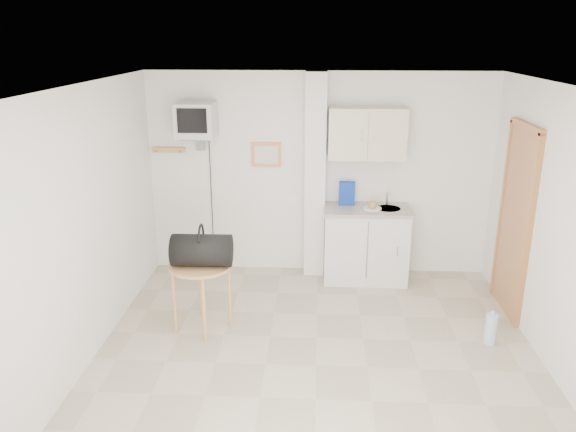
# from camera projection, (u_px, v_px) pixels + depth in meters

# --- Properties ---
(ground) EXTENTS (4.50, 4.50, 0.00)m
(ground) POSITION_uv_depth(u_px,v_px,m) (316.00, 366.00, 5.16)
(ground) COLOR #B6A68F
(ground) RESTS_ON ground
(room_envelope) EXTENTS (4.24, 4.54, 2.55)m
(room_envelope) POSITION_uv_depth(u_px,v_px,m) (347.00, 204.00, 4.75)
(room_envelope) COLOR white
(room_envelope) RESTS_ON ground
(kitchenette) EXTENTS (1.03, 0.58, 2.10)m
(kitchenette) POSITION_uv_depth(u_px,v_px,m) (366.00, 216.00, 6.78)
(kitchenette) COLOR silver
(kitchenette) RESTS_ON ground
(crt_television) EXTENTS (0.44, 0.45, 2.15)m
(crt_television) POSITION_uv_depth(u_px,v_px,m) (196.00, 121.00, 6.56)
(crt_television) COLOR slate
(crt_television) RESTS_ON ground
(round_table) EXTENTS (0.64, 0.64, 0.72)m
(round_table) POSITION_uv_depth(u_px,v_px,m) (201.00, 273.00, 5.64)
(round_table) COLOR #B27851
(round_table) RESTS_ON ground
(duffel_bag) EXTENTS (0.59, 0.34, 0.44)m
(duffel_bag) POSITION_uv_depth(u_px,v_px,m) (202.00, 250.00, 5.52)
(duffel_bag) COLOR black
(duffel_bag) RESTS_ON round_table
(water_bottle) EXTENTS (0.12, 0.12, 0.35)m
(water_bottle) POSITION_uv_depth(u_px,v_px,m) (491.00, 329.00, 5.49)
(water_bottle) COLOR #A8BFDF
(water_bottle) RESTS_ON ground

